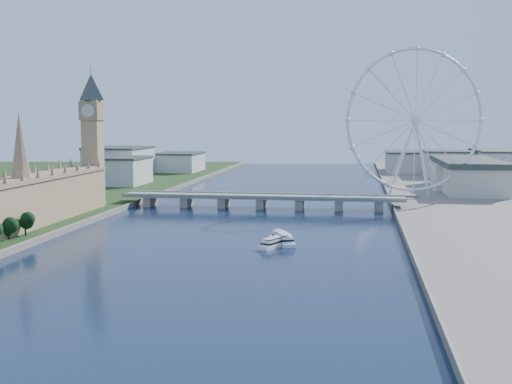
# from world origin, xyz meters

# --- Properties ---
(ground) EXTENTS (2000.00, 2000.00, 0.00)m
(ground) POSITION_xyz_m (0.00, 0.00, 0.00)
(ground) COLOR #192C47
(ground) RESTS_ON ground
(parliament_range) EXTENTS (24.00, 200.00, 70.00)m
(parliament_range) POSITION_xyz_m (-128.00, 170.00, 18.48)
(parliament_range) COLOR tan
(parliament_range) RESTS_ON ground
(big_ben) EXTENTS (20.02, 20.02, 110.00)m
(big_ben) POSITION_xyz_m (-128.00, 278.00, 66.57)
(big_ben) COLOR tan
(big_ben) RESTS_ON ground
(westminster_bridge) EXTENTS (220.00, 22.00, 9.50)m
(westminster_bridge) POSITION_xyz_m (0.00, 300.00, 6.63)
(westminster_bridge) COLOR gray
(westminster_bridge) RESTS_ON ground
(london_eye) EXTENTS (113.60, 39.12, 124.30)m
(london_eye) POSITION_xyz_m (119.98, 355.08, 67.52)
(london_eye) COLOR silver
(london_eye) RESTS_ON ground
(county_hall) EXTENTS (54.00, 144.00, 35.00)m
(county_hall) POSITION_xyz_m (175.00, 430.00, 0.00)
(county_hall) COLOR beige
(county_hall) RESTS_ON ground
(city_skyline) EXTENTS (505.00, 280.00, 32.00)m
(city_skyline) POSITION_xyz_m (39.22, 560.08, 16.96)
(city_skyline) COLOR beige
(city_skyline) RESTS_ON ground
(tour_boat_near) EXTENTS (18.96, 30.85, 6.69)m
(tour_boat_near) POSITION_xyz_m (32.93, 158.38, 0.00)
(tour_boat_near) COLOR white
(tour_boat_near) RESTS_ON ground
(tour_boat_far) EXTENTS (18.01, 27.72, 6.02)m
(tour_boat_far) POSITION_xyz_m (29.82, 147.64, 0.00)
(tour_boat_far) COLOR white
(tour_boat_far) RESTS_ON ground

